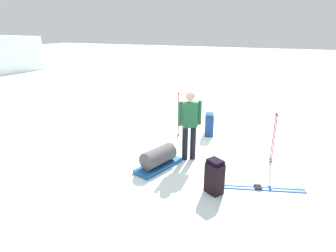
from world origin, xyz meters
name	(u,v)px	position (x,y,z in m)	size (l,w,h in m)	color
ground_plane	(168,151)	(0.00, 0.00, 0.00)	(80.00, 80.00, 0.00)	white
skier_standing	(190,122)	(-0.22, -0.65, 0.95)	(0.37, 0.49, 1.70)	black
ski_pair_near	(258,188)	(-0.94, -2.38, 0.01)	(0.70, 1.83, 0.05)	#2352A4
backpack_large_dark	(214,177)	(-1.43, -1.59, 0.35)	(0.38, 0.40, 0.71)	black
backpack_bright	(209,125)	(1.55, -0.67, 0.33)	(0.43, 0.34, 0.67)	navy
ski_poles_planted_near	(274,136)	(0.37, -2.52, 0.69)	(0.18, 0.10, 1.23)	maroon
ski_poles_planted_far	(178,113)	(1.04, 0.12, 0.74)	(0.17, 0.10, 1.34)	maroon
gear_sled	(158,159)	(-0.92, -0.15, 0.22)	(1.28, 0.80, 0.49)	#165391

